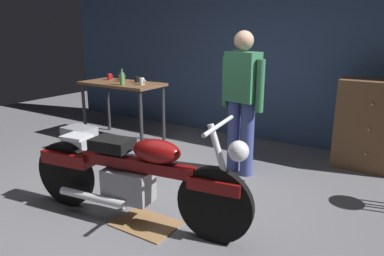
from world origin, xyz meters
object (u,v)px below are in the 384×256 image
(storage_bin, at_px, (80,139))
(mug_green_speckled, at_px, (122,76))
(motorcycle, at_px, (134,175))
(mug_red_diner, at_px, (110,77))
(mug_black_matte, at_px, (137,79))
(wooden_dresser, at_px, (372,125))
(mug_white_ceramic, at_px, (142,81))
(mug_orange_travel, at_px, (121,78))
(bottle, at_px, (122,78))
(person_standing, at_px, (242,97))

(storage_bin, xyz_separation_m, mug_green_speckled, (-0.06, 1.00, 0.78))
(motorcycle, distance_m, mug_red_diner, 3.00)
(mug_green_speckled, xyz_separation_m, mug_black_matte, (0.41, -0.11, -0.01))
(motorcycle, xyz_separation_m, wooden_dresser, (1.56, 2.56, 0.10))
(storage_bin, height_order, mug_green_speckled, mug_green_speckled)
(wooden_dresser, xyz_separation_m, mug_red_diner, (-3.79, -0.61, 0.40))
(motorcycle, bearing_deg, storage_bin, 143.32)
(motorcycle, distance_m, storage_bin, 2.30)
(mug_green_speckled, distance_m, mug_white_ceramic, 0.68)
(wooden_dresser, height_order, mug_black_matte, wooden_dresser)
(mug_black_matte, bearing_deg, mug_orange_travel, -167.98)
(mug_orange_travel, xyz_separation_m, mug_red_diner, (-0.29, 0.04, -0.00))
(wooden_dresser, bearing_deg, motorcycle, -121.33)
(mug_white_ceramic, height_order, bottle, bottle)
(motorcycle, bearing_deg, mug_black_matte, 121.79)
(motorcycle, height_order, storage_bin, motorcycle)
(mug_green_speckled, bearing_deg, wooden_dresser, 7.59)
(person_standing, bearing_deg, mug_orange_travel, 2.33)
(storage_bin, bearing_deg, wooden_dresser, 22.55)
(mug_orange_travel, height_order, mug_white_ceramic, mug_white_ceramic)
(storage_bin, height_order, mug_white_ceramic, mug_white_ceramic)
(storage_bin, height_order, mug_orange_travel, mug_orange_travel)
(wooden_dresser, xyz_separation_m, mug_green_speckled, (-3.64, -0.48, 0.40))
(wooden_dresser, bearing_deg, mug_red_diner, -170.81)
(mug_orange_travel, distance_m, mug_red_diner, 0.29)
(person_standing, bearing_deg, mug_white_ceramic, 2.59)
(mug_orange_travel, bearing_deg, mug_red_diner, 172.68)
(person_standing, xyz_separation_m, storage_bin, (-2.29, -0.47, -0.76))
(person_standing, relative_size, mug_white_ceramic, 15.54)
(wooden_dresser, relative_size, storage_bin, 2.50)
(mug_green_speckled, bearing_deg, motorcycle, -45.05)
(mug_orange_travel, height_order, mug_red_diner, same)
(storage_bin, relative_size, mug_white_ceramic, 4.09)
(person_standing, relative_size, mug_black_matte, 15.52)
(mug_orange_travel, bearing_deg, motorcycle, -44.56)
(wooden_dresser, height_order, storage_bin, wooden_dresser)
(mug_orange_travel, bearing_deg, mug_black_matte, 12.02)
(motorcycle, distance_m, mug_black_matte, 2.63)
(mug_white_ceramic, bearing_deg, bottle, -140.26)
(bottle, bearing_deg, mug_black_matte, 90.39)
(person_standing, height_order, wooden_dresser, person_standing)
(wooden_dresser, xyz_separation_m, storage_bin, (-3.57, -1.48, -0.38))
(mug_black_matte, bearing_deg, storage_bin, -111.04)
(mug_red_diner, bearing_deg, motorcycle, -41.18)
(motorcycle, height_order, mug_red_diner, mug_red_diner)
(mug_orange_travel, distance_m, mug_black_matte, 0.28)
(mug_orange_travel, xyz_separation_m, mug_green_speckled, (-0.13, 0.17, 0.00))
(mug_black_matte, bearing_deg, mug_red_diner, -177.76)
(mug_orange_travel, distance_m, mug_green_speckled, 0.21)
(person_standing, distance_m, mug_red_diner, 2.54)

